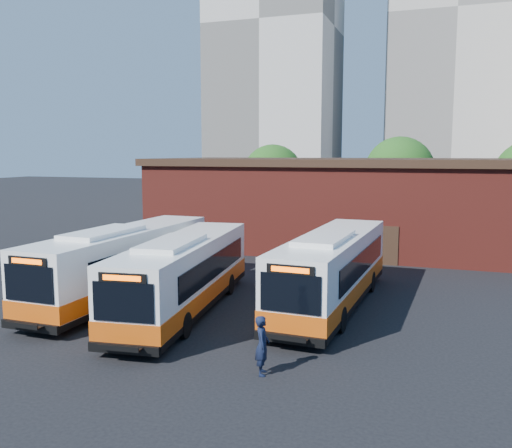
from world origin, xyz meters
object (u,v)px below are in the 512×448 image
(bus_midwest, at_px, (184,277))
(transit_worker, at_px, (262,345))
(bus_west, at_px, (124,265))
(bus_mideast, at_px, (332,272))

(bus_midwest, xyz_separation_m, transit_worker, (5.30, -5.31, -0.58))
(bus_west, bearing_deg, bus_mideast, 11.70)
(bus_west, distance_m, bus_midwest, 3.83)
(bus_west, height_order, bus_mideast, bus_west)
(bus_mideast, height_order, transit_worker, bus_mideast)
(bus_midwest, relative_size, bus_mideast, 0.98)
(bus_midwest, height_order, transit_worker, bus_midwest)
(bus_midwest, distance_m, bus_mideast, 6.51)
(bus_mideast, relative_size, transit_worker, 6.79)
(bus_west, xyz_separation_m, bus_midwest, (3.68, -1.05, -0.05))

